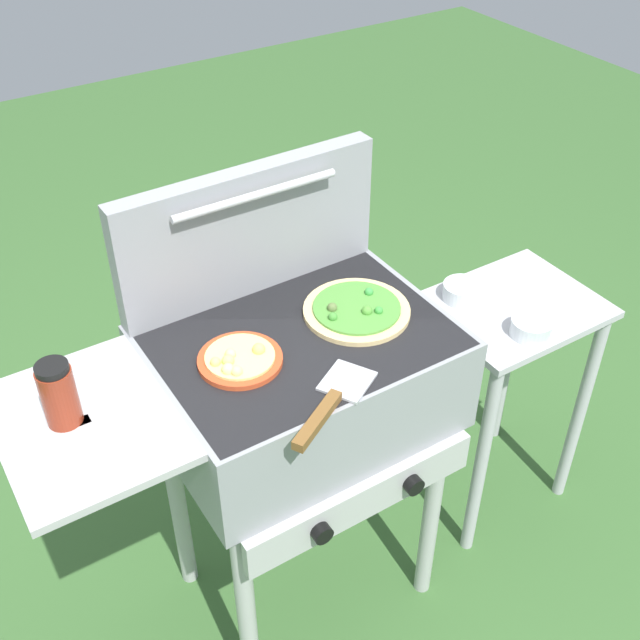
{
  "coord_description": "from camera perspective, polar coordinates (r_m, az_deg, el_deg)",
  "views": [
    {
      "loc": [
        -0.67,
        -1.14,
        1.96
      ],
      "look_at": [
        0.05,
        0.0,
        0.92
      ],
      "focal_mm": 44.22,
      "sensor_mm": 36.0,
      "label": 1
    }
  ],
  "objects": [
    {
      "name": "spatula",
      "position": [
        1.52,
        0.76,
        -6.04
      ],
      "size": [
        0.25,
        0.18,
        0.02
      ],
      "color": "#B7BABF",
      "rests_on": "grill"
    },
    {
      "name": "pizza_cheese",
      "position": [
        1.62,
        -5.86,
        -2.85
      ],
      "size": [
        0.18,
        0.18,
        0.04
      ],
      "color": "#C64723",
      "rests_on": "grill"
    },
    {
      "name": "grill",
      "position": [
        1.78,
        -1.67,
        -4.93
      ],
      "size": [
        0.96,
        0.53,
        0.9
      ],
      "color": "gray",
      "rests_on": "ground_plane"
    },
    {
      "name": "ground_plane",
      "position": [
        2.36,
        -1.08,
        -18.35
      ],
      "size": [
        8.0,
        8.0,
        0.0
      ],
      "primitive_type": "plane",
      "color": "#38602D"
    },
    {
      "name": "grill_lid_open",
      "position": [
        1.76,
        -5.15,
        6.47
      ],
      "size": [
        0.63,
        0.08,
        0.3
      ],
      "color": "gray",
      "rests_on": "grill"
    },
    {
      "name": "sauce_jar",
      "position": [
        1.53,
        -18.39,
        -5.1
      ],
      "size": [
        0.07,
        0.07,
        0.14
      ],
      "color": "maroon",
      "rests_on": "grill"
    },
    {
      "name": "topping_bowl_near",
      "position": [
        2.12,
        10.25,
        2.01
      ],
      "size": [
        0.1,
        0.1,
        0.04
      ],
      "color": "silver",
      "rests_on": "prep_table"
    },
    {
      "name": "topping_bowl_far",
      "position": [
        2.04,
        15.03,
        -0.56
      ],
      "size": [
        0.1,
        0.1,
        0.04
      ],
      "color": "silver",
      "rests_on": "prep_table"
    },
    {
      "name": "prep_table",
      "position": [
        2.27,
        13.15,
        -2.97
      ],
      "size": [
        0.44,
        0.36,
        0.72
      ],
      "color": "#B2B2B7",
      "rests_on": "ground_plane"
    },
    {
      "name": "pizza_veggie",
      "position": [
        1.75,
        2.63,
        0.76
      ],
      "size": [
        0.24,
        0.24,
        0.03
      ],
      "color": "#E0C17F",
      "rests_on": "grill"
    }
  ]
}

